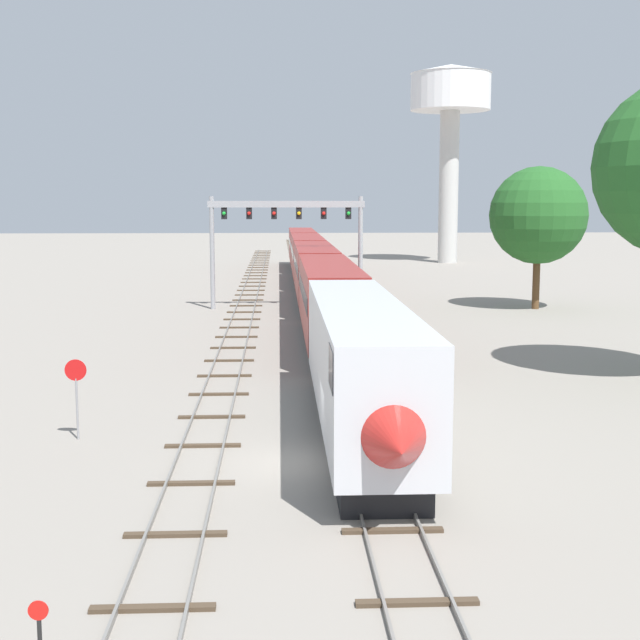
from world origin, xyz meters
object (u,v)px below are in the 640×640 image
passenger_train (315,273)px  trackside_tree_left (538,216)px  stop_sign (76,388)px  signal_gantry (287,226)px  water_tower (450,104)px

passenger_train → trackside_tree_left: size_ratio=8.81×
passenger_train → stop_sign: passenger_train is taller
passenger_train → stop_sign: 40.16m
signal_gantry → stop_sign: signal_gantry is taller
water_tower → stop_sign: bearing=-109.1°
stop_sign → trackside_tree_left: size_ratio=0.26×
signal_gantry → trackside_tree_left: trackside_tree_left is taller
trackside_tree_left → passenger_train: bearing=170.9°
stop_sign → trackside_tree_left: trackside_tree_left is taller
signal_gantry → stop_sign: size_ratio=4.20×
passenger_train → water_tower: (20.00, 47.88, 18.40)m
signal_gantry → passenger_train: bearing=36.7°
passenger_train → signal_gantry: 4.72m
water_tower → stop_sign: 93.79m
passenger_train → water_tower: 55.06m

